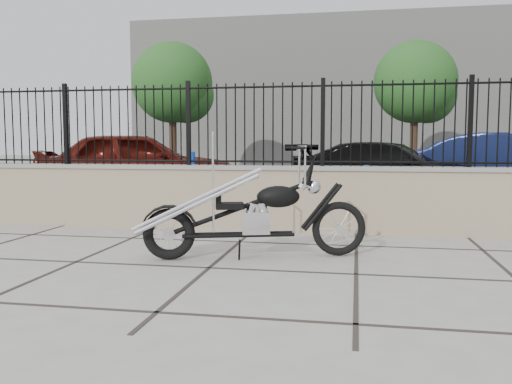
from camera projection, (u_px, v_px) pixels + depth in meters
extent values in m
plane|color=#99968E|center=(209.00, 268.00, 5.61)|extent=(90.00, 90.00, 0.00)
plane|color=black|center=(311.00, 182.00, 17.84)|extent=(30.00, 30.00, 0.00)
cube|color=gray|center=(254.00, 198.00, 8.01)|extent=(14.00, 0.36, 0.96)
cube|color=black|center=(254.00, 124.00, 7.91)|extent=(14.00, 0.08, 1.20)
cube|color=beige|center=(332.00, 95.00, 31.18)|extent=(22.00, 6.00, 8.00)
imported|color=#47100A|center=(137.00, 164.00, 12.94)|extent=(5.00, 3.41, 1.58)
imported|color=black|center=(390.00, 171.00, 12.13)|extent=(4.83, 2.90, 1.31)
imported|color=#111A3F|center=(506.00, 167.00, 12.22)|extent=(4.70, 1.97, 1.51)
cylinder|color=blue|center=(192.00, 180.00, 10.76)|extent=(0.15, 0.15, 1.12)
cylinder|color=#0B1FA8|center=(366.00, 188.00, 10.23)|extent=(0.13, 0.13, 0.87)
cylinder|color=#382619|center=(173.00, 137.00, 22.20)|extent=(0.31, 0.31, 3.07)
sphere|color=#366325|center=(172.00, 78.00, 21.98)|extent=(3.27, 3.27, 3.27)
cylinder|color=#382619|center=(414.00, 137.00, 21.36)|extent=(0.30, 0.30, 3.01)
sphere|color=#266528|center=(415.00, 78.00, 21.15)|extent=(3.21, 3.21, 3.21)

